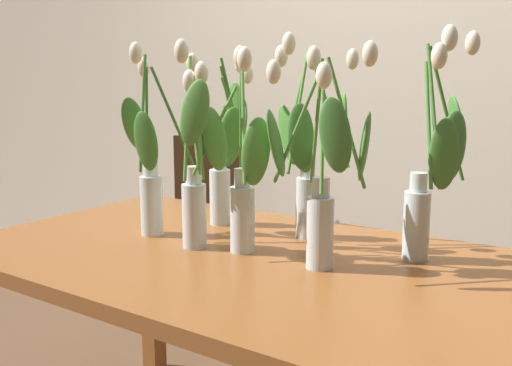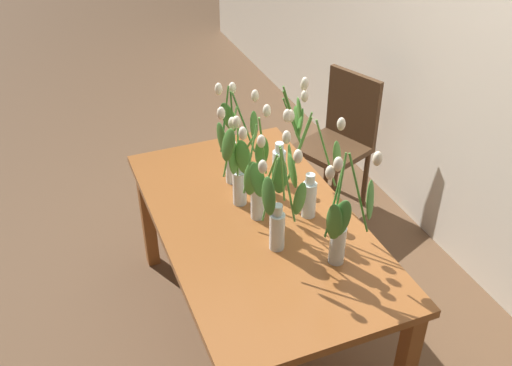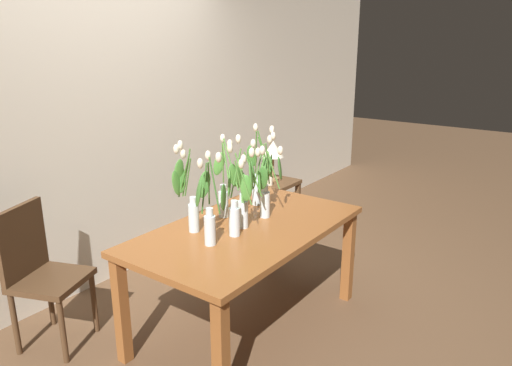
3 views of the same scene
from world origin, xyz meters
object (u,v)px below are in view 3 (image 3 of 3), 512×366
at_px(pillar_candle, 270,181).
at_px(side_table, 272,192).
at_px(dining_table, 247,240).
at_px(table_lamp, 273,150).
at_px(tulip_vase_1, 260,176).
at_px(dining_chair, 39,268).
at_px(tulip_vase_2, 265,185).
at_px(tulip_vase_3, 188,198).
at_px(tulip_vase_5, 209,210).
at_px(tulip_vase_0, 244,199).
at_px(tulip_vase_6, 226,187).
at_px(tulip_vase_4, 239,206).

bearing_deg(pillar_candle, side_table, 24.98).
xyz_separation_m(dining_table, table_lamp, (1.54, 0.83, 0.21)).
bearing_deg(tulip_vase_1, dining_chair, 150.08).
xyz_separation_m(tulip_vase_2, table_lamp, (1.33, 0.83, -0.11)).
bearing_deg(tulip_vase_3, tulip_vase_5, -108.43).
height_order(tulip_vase_2, side_table, tulip_vase_2).
xyz_separation_m(tulip_vase_2, side_table, (1.29, 0.81, -0.54)).
bearing_deg(tulip_vase_0, pillar_candle, 28.31).
bearing_deg(dining_table, dining_chair, 133.16).
bearing_deg(tulip_vase_2, tulip_vase_0, -178.63).
height_order(tulip_vase_1, side_table, tulip_vase_1).
height_order(tulip_vase_6, dining_chair, tulip_vase_6).
relative_size(tulip_vase_5, pillar_candle, 7.58).
relative_size(tulip_vase_1, tulip_vase_4, 1.04).
xyz_separation_m(tulip_vase_1, tulip_vase_3, (-0.68, 0.07, 0.00)).
relative_size(tulip_vase_1, tulip_vase_3, 1.02).
distance_m(dining_table, tulip_vase_2, 0.38).
relative_size(tulip_vase_0, dining_chair, 0.60).
bearing_deg(pillar_candle, tulip_vase_4, -152.18).
distance_m(tulip_vase_2, tulip_vase_3, 0.54).
distance_m(tulip_vase_3, dining_chair, 1.04).
bearing_deg(pillar_candle, dining_chair, 174.72).
relative_size(tulip_vase_2, dining_chair, 0.59).
bearing_deg(tulip_vase_6, tulip_vase_0, -113.79).
bearing_deg(table_lamp, dining_chair, 176.96).
relative_size(tulip_vase_3, tulip_vase_5, 1.01).
relative_size(tulip_vase_2, pillar_candle, 7.35).
bearing_deg(table_lamp, dining_table, -151.59).
relative_size(tulip_vase_3, tulip_vase_4, 1.02).
relative_size(tulip_vase_2, side_table, 1.00).
height_order(tulip_vase_2, tulip_vase_6, tulip_vase_6).
bearing_deg(dining_table, tulip_vase_5, 178.00).
relative_size(tulip_vase_1, dining_chair, 0.63).
bearing_deg(tulip_vase_2, tulip_vase_5, 179.18).
xyz_separation_m(tulip_vase_1, table_lamp, (1.12, 0.63, -0.10)).
relative_size(tulip_vase_6, side_table, 1.07).
height_order(tulip_vase_2, table_lamp, tulip_vase_2).
bearing_deg(tulip_vase_5, pillar_candle, 23.39).
bearing_deg(tulip_vase_6, dining_chair, 142.60).
height_order(tulip_vase_0, tulip_vase_4, tulip_vase_4).
bearing_deg(dining_chair, tulip_vase_5, -59.59).
bearing_deg(tulip_vase_1, table_lamp, 29.64).
bearing_deg(pillar_candle, tulip_vase_5, -156.61).
bearing_deg(tulip_vase_6, tulip_vase_2, -56.23).
bearing_deg(side_table, tulip_vase_6, -157.56).
xyz_separation_m(side_table, table_lamp, (0.04, 0.02, 0.42)).
height_order(tulip_vase_0, tulip_vase_1, tulip_vase_1).
xyz_separation_m(dining_table, tulip_vase_1, (0.43, 0.20, 0.30)).
distance_m(tulip_vase_0, tulip_vase_4, 0.11).
relative_size(tulip_vase_2, table_lamp, 1.38).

